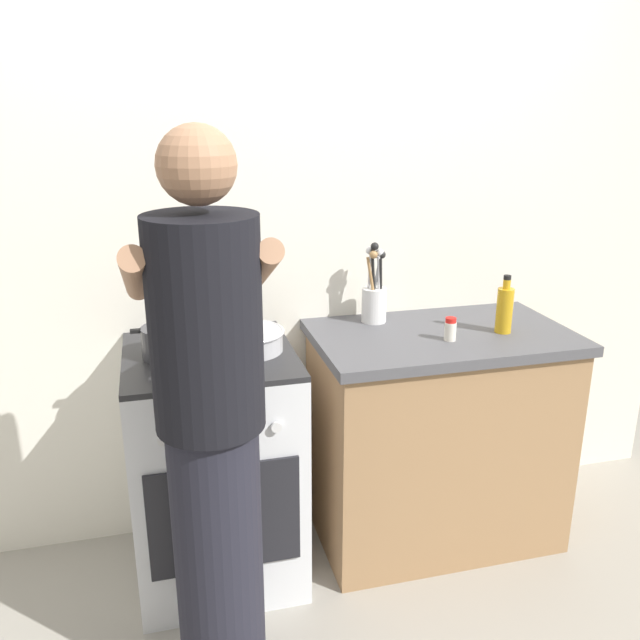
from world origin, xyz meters
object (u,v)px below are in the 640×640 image
pot (168,342)px  person (212,437)px  stove_range (215,465)px  oil_bottle (505,309)px  utensil_crock (374,297)px  spice_bottle (450,329)px  mixing_bowl (248,339)px

pot → person: bearing=-80.2°
stove_range → oil_bottle: bearing=-2.8°
person → utensil_crock: bearing=45.5°
pot → spice_bottle: size_ratio=2.76×
spice_bottle → person: person is taller
mixing_bowl → person: 0.58m
pot → person: 0.56m
mixing_bowl → person: bearing=-109.0°
mixing_bowl → oil_bottle: 0.99m
pot → mixing_bowl: bearing=-1.4°
utensil_crock → oil_bottle: size_ratio=1.45×
stove_range → mixing_bowl: mixing_bowl is taller
stove_range → mixing_bowl: size_ratio=3.44×
stove_range → oil_bottle: oil_bottle is taller
mixing_bowl → person: (-0.19, -0.54, -0.08)m
utensil_crock → spice_bottle: (0.20, -0.28, -0.06)m
spice_bottle → mixing_bowl: bearing=173.8°
mixing_bowl → utensil_crock: 0.58m
oil_bottle → utensil_crock: bearing=150.6°
mixing_bowl → utensil_crock: size_ratio=0.79×
pot → mixing_bowl: (0.28, -0.01, -0.01)m
mixing_bowl → utensil_crock: (0.54, 0.20, 0.06)m
utensil_crock → oil_bottle: (0.44, -0.25, -0.01)m
spice_bottle → person: bearing=-153.8°
pot → mixing_bowl: pot is taller
stove_range → oil_bottle: (1.12, -0.06, 0.54)m
stove_range → pot: bearing=-179.6°
utensil_crock → person: 1.05m
utensil_crock → person: (-0.73, -0.74, -0.14)m
stove_range → utensil_crock: 0.90m
pot → spice_bottle: 1.03m
pot → spice_bottle: bearing=-4.9°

